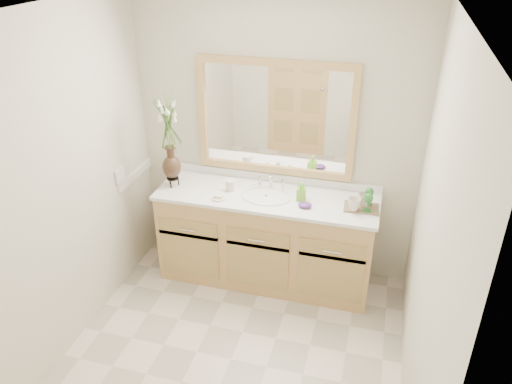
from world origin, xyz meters
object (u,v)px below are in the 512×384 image
(tumbler, at_px, (230,185))
(soap_bottle, at_px, (301,192))
(flower_vase, at_px, (168,130))
(tray, at_px, (361,208))

(tumbler, height_order, soap_bottle, soap_bottle)
(flower_vase, xyz_separation_m, tumbler, (0.49, 0.05, -0.46))
(tumbler, xyz_separation_m, soap_bottle, (0.61, -0.00, 0.03))
(flower_vase, bearing_deg, soap_bottle, 2.49)
(tumbler, relative_size, soap_bottle, 0.63)
(tumbler, bearing_deg, flower_vase, -174.37)
(tray, bearing_deg, soap_bottle, 174.94)
(flower_vase, height_order, soap_bottle, flower_vase)
(tumbler, distance_m, soap_bottle, 0.61)
(tumbler, height_order, tray, tumbler)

